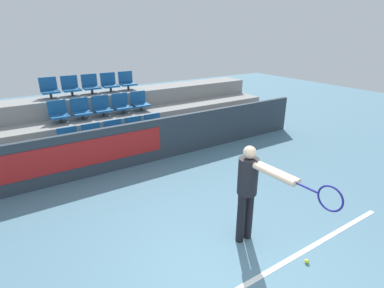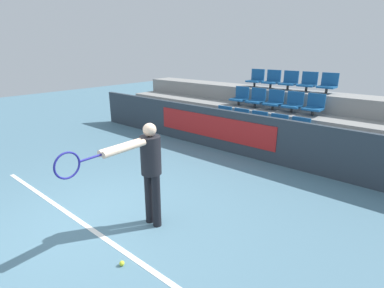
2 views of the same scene
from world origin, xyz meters
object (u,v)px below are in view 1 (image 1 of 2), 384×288
at_px(stadium_chair_9, 140,102).
at_px(tennis_ball, 307,261).
at_px(stadium_chair_5, 59,113).
at_px(stadium_chair_6, 81,110).
at_px(stadium_chair_13, 109,83).
at_px(stadium_chair_7, 102,107).
at_px(stadium_chair_4, 154,125).
at_px(stadium_chair_11, 71,87).
at_px(stadium_chair_10, 49,89).
at_px(stadium_chair_14, 127,82).
at_px(tennis_player, 251,187).
at_px(stadium_chair_2, 115,132).
at_px(stadium_chair_12, 91,85).
at_px(stadium_chair_1, 93,136).
at_px(stadium_chair_3, 135,129).
at_px(stadium_chair_0, 69,141).
at_px(stadium_chair_8, 122,105).

relative_size(stadium_chair_9, tennis_ball, 8.31).
relative_size(stadium_chair_5, stadium_chair_6, 1.00).
bearing_deg(stadium_chair_13, stadium_chair_7, -121.54).
relative_size(stadium_chair_4, stadium_chair_11, 1.00).
bearing_deg(stadium_chair_10, stadium_chair_4, -39.17).
distance_m(stadium_chair_6, stadium_chair_10, 1.17).
relative_size(stadium_chair_14, tennis_player, 0.34).
xyz_separation_m(stadium_chair_7, stadium_chair_14, (1.12, 0.92, 0.48)).
xyz_separation_m(stadium_chair_2, stadium_chair_14, (1.12, 1.83, 0.95)).
xyz_separation_m(stadium_chair_9, stadium_chair_12, (-1.12, 0.92, 0.48)).
bearing_deg(tennis_player, stadium_chair_9, 81.68).
relative_size(stadium_chair_1, tennis_player, 0.34).
distance_m(stadium_chair_3, tennis_ball, 5.26).
bearing_deg(stadium_chair_7, stadium_chair_13, 58.46).
relative_size(stadium_chair_0, stadium_chair_5, 1.00).
relative_size(stadium_chair_4, tennis_ball, 8.31).
bearing_deg(stadium_chair_0, stadium_chair_2, 0.00).
xyz_separation_m(stadium_chair_10, stadium_chair_11, (0.56, 0.00, 0.00)).
height_order(stadium_chair_0, stadium_chair_12, stadium_chair_12).
distance_m(stadium_chair_7, tennis_player, 5.32).
bearing_deg(stadium_chair_9, stadium_chair_3, -121.54).
height_order(stadium_chair_6, tennis_ball, stadium_chair_6).
relative_size(stadium_chair_7, stadium_chair_9, 1.00).
xyz_separation_m(stadium_chair_5, stadium_chair_13, (1.69, 0.92, 0.48)).
distance_m(stadium_chair_7, tennis_ball, 6.31).
relative_size(stadium_chair_2, stadium_chair_12, 1.00).
bearing_deg(stadium_chair_5, stadium_chair_0, -90.00).
bearing_deg(stadium_chair_9, stadium_chair_6, 180.00).
xyz_separation_m(stadium_chair_13, tennis_player, (0.03, -6.20, -0.67)).
relative_size(stadium_chair_0, stadium_chair_7, 1.00).
bearing_deg(tennis_player, stadium_chair_13, 87.70).
height_order(stadium_chair_2, stadium_chair_10, stadium_chair_10).
bearing_deg(stadium_chair_11, stadium_chair_14, 0.00).
distance_m(stadium_chair_6, stadium_chair_13, 1.53).
bearing_deg(stadium_chair_4, tennis_player, -96.91).
distance_m(stadium_chair_8, stadium_chair_13, 1.03).
bearing_deg(stadium_chair_2, stadium_chair_14, 58.46).
height_order(stadium_chair_14, tennis_ball, stadium_chair_14).
bearing_deg(stadium_chair_0, stadium_chair_6, 58.46).
relative_size(stadium_chair_1, tennis_ball, 8.31).
bearing_deg(stadium_chair_1, tennis_player, -75.18).
xyz_separation_m(stadium_chair_0, stadium_chair_4, (2.25, 0.00, 0.00)).
bearing_deg(stadium_chair_11, stadium_chair_3, -58.46).
height_order(stadium_chair_0, tennis_ball, stadium_chair_0).
xyz_separation_m(stadium_chair_8, stadium_chair_11, (-1.12, 0.92, 0.48)).
distance_m(stadium_chair_0, stadium_chair_11, 2.14).
distance_m(stadium_chair_14, tennis_player, 6.26).
bearing_deg(stadium_chair_0, stadium_chair_12, 58.46).
relative_size(stadium_chair_9, stadium_chair_11, 1.00).
height_order(stadium_chair_5, stadium_chair_10, stadium_chair_10).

